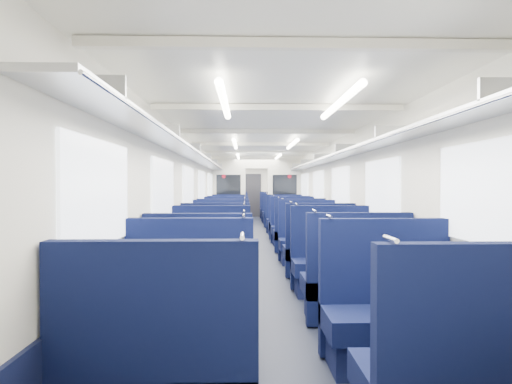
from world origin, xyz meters
The scene contains 40 objects.
floor centered at (0.00, 0.00, 0.00)m, with size 2.80×18.00×0.01m, color black.
ceiling centered at (0.00, 0.00, 2.35)m, with size 2.80×18.00×0.01m, color white.
wall_left centered at (-1.40, 0.00, 1.18)m, with size 0.02×18.00×2.35m, color silver.
dado_left centered at (-1.39, 0.00, 0.35)m, with size 0.03×17.90×0.70m, color black.
wall_right centered at (1.40, 0.00, 1.18)m, with size 0.02×18.00×2.35m, color silver.
dado_right centered at (1.39, 0.00, 0.35)m, with size 0.03×17.90×0.70m, color black.
wall_far centered at (0.00, 9.00, 1.18)m, with size 2.80×0.02×2.35m, color silver.
luggage_rack_left centered at (-1.21, 0.00, 1.97)m, with size 0.36×17.40×0.18m.
luggage_rack_right centered at (1.21, 0.00, 1.97)m, with size 0.36×17.40×0.18m.
windows centered at (0.00, -0.46, 1.42)m, with size 2.78×15.60×0.75m.
ceiling_fittings centered at (0.00, -0.26, 2.29)m, with size 2.70×16.06×0.11m.
end_door centered at (0.00, 8.94, 1.00)m, with size 0.75×0.06×2.00m, color black.
bulkhead centered at (0.00, 2.54, 1.23)m, with size 2.80×0.10×2.35m.
seat_0 centered at (-0.83, -8.16, 0.38)m, with size 1.10×0.61×1.22m.
seat_2 centered at (-0.83, -7.01, 0.38)m, with size 1.10×0.61×1.22m.
seat_3 centered at (0.83, -7.11, 0.38)m, with size 1.10×0.61×1.22m.
seat_4 centered at (-0.83, -6.10, 0.38)m, with size 1.10×0.61×1.22m.
seat_5 centered at (0.83, -6.04, 0.38)m, with size 1.10×0.61×1.22m.
seat_6 centered at (-0.83, -4.78, 0.38)m, with size 1.10×0.61×1.22m.
seat_7 centered at (0.83, -4.84, 0.38)m, with size 1.10×0.61×1.22m.
seat_8 centered at (-0.83, -3.66, 0.38)m, with size 1.10×0.61×1.22m.
seat_9 centered at (0.83, -3.79, 0.38)m, with size 1.10×0.61×1.22m.
seat_10 centered at (-0.83, -2.51, 0.38)m, with size 1.10×0.61×1.22m.
seat_11 centered at (0.83, -2.64, 0.38)m, with size 1.10×0.61×1.22m.
seat_12 centered at (-0.83, -1.47, 0.38)m, with size 1.10×0.61×1.22m.
seat_13 centered at (0.83, -1.34, 0.38)m, with size 1.10×0.61×1.22m.
seat_14 centered at (-0.83, -0.34, 0.38)m, with size 1.10×0.61×1.22m.
seat_15 centered at (0.83, -0.18, 0.38)m, with size 1.10×0.61×1.22m.
seat_16 centered at (-0.83, 0.91, 0.38)m, with size 1.10×0.61×1.22m.
seat_17 centered at (0.83, 0.80, 0.38)m, with size 1.10×0.61×1.22m.
seat_18 centered at (-0.83, 2.05, 0.38)m, with size 1.10×0.61×1.22m.
seat_19 centered at (0.83, 2.03, 0.38)m, with size 1.10×0.61×1.22m.
seat_20 centered at (-0.83, 4.05, 0.38)m, with size 1.10×0.61×1.22m.
seat_21 centered at (0.83, 4.01, 0.38)m, with size 1.10×0.61×1.22m.
seat_22 centered at (-0.83, 5.21, 0.38)m, with size 1.10×0.61×1.22m.
seat_23 centered at (0.83, 5.37, 0.38)m, with size 1.10×0.61×1.22m.
seat_24 centered at (-0.83, 6.35, 0.38)m, with size 1.10×0.61×1.22m.
seat_25 centered at (0.83, 6.43, 0.38)m, with size 1.10×0.61×1.22m.
seat_26 centered at (-0.83, 7.59, 0.38)m, with size 1.10×0.61×1.22m.
seat_27 centered at (0.83, 7.55, 0.38)m, with size 1.10×0.61×1.22m.
Camera 1 is at (-0.35, -10.47, 1.48)m, focal length 29.25 mm.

